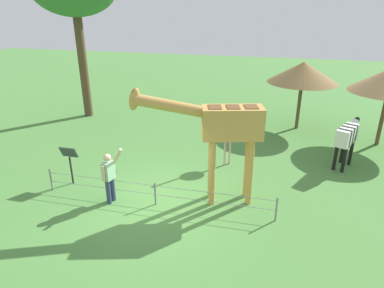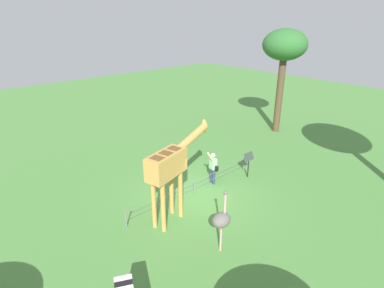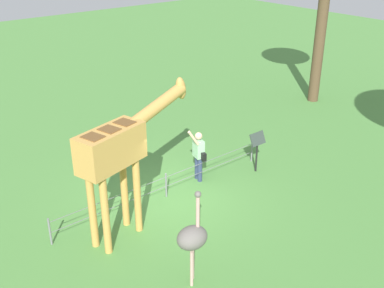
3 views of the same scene
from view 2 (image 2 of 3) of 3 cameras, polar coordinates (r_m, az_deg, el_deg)
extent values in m
plane|color=#4C843D|center=(14.18, 0.60, -9.37)|extent=(60.00, 60.00, 0.00)
cylinder|color=#C69347|center=(12.52, -3.81, -8.64)|extent=(0.18, 0.18, 2.05)
cylinder|color=#C69347|center=(12.30, -2.14, -9.24)|extent=(0.18, 0.18, 2.05)
cylinder|color=#C69347|center=(11.81, -7.05, -10.92)|extent=(0.18, 0.18, 2.05)
cylinder|color=#C69347|center=(11.57, -5.34, -11.62)|extent=(0.18, 0.18, 2.05)
cube|color=#C69347|center=(11.31, -4.77, -3.78)|extent=(1.82, 1.12, 0.90)
cube|color=brown|center=(11.48, -3.32, -0.80)|extent=(0.46, 0.52, 0.02)
cube|color=brown|center=(11.12, -4.84, -1.66)|extent=(0.46, 0.52, 0.02)
cube|color=brown|center=(10.77, -6.47, -2.57)|extent=(0.46, 0.52, 0.02)
cylinder|color=#C69347|center=(12.34, -0.19, 1.06)|extent=(2.16, 0.87, 0.74)
ellipsoid|color=#C69347|center=(13.09, 2.32, 3.33)|extent=(0.46, 0.36, 0.68)
cylinder|color=brown|center=(13.07, 2.15, 4.14)|extent=(0.05, 0.05, 0.14)
cylinder|color=brown|center=(12.99, 2.52, 4.01)|extent=(0.05, 0.05, 0.14)
cylinder|color=navy|center=(14.88, 4.02, -6.04)|extent=(0.14, 0.14, 0.78)
cylinder|color=navy|center=(15.02, 3.61, -5.72)|extent=(0.14, 0.14, 0.78)
cube|color=#93C699|center=(14.64, 3.88, -3.59)|extent=(0.32, 0.41, 0.55)
sphere|color=#D8AD8C|center=(14.47, 3.93, -2.12)|extent=(0.22, 0.22, 0.22)
cylinder|color=#D8AD8C|center=(14.21, 3.42, -2.40)|extent=(0.37, 0.16, 0.51)
cylinder|color=#D8AD8C|center=(14.81, 3.43, -3.28)|extent=(0.08, 0.08, 0.50)
cube|color=black|center=(14.58, 4.49, -4.50)|extent=(0.16, 0.22, 0.24)
cube|color=silver|center=(8.67, -12.44, -24.36)|extent=(0.47, 0.35, 0.60)
cylinder|color=#CC9E93|center=(11.24, 5.28, -16.44)|extent=(0.07, 0.07, 0.90)
cylinder|color=#CC9E93|center=(11.06, 5.31, -17.17)|extent=(0.07, 0.07, 0.90)
ellipsoid|color=#66605B|center=(10.70, 5.44, -13.78)|extent=(0.70, 0.56, 0.49)
cylinder|color=#CC9E93|center=(10.48, 6.12, -11.02)|extent=(0.08, 0.08, 0.80)
sphere|color=#66605B|center=(10.24, 6.22, -8.92)|extent=(0.14, 0.14, 0.14)
cylinder|color=brown|center=(21.87, 15.79, 8.48)|extent=(0.45, 0.45, 4.96)
ellipsoid|color=#2D662D|center=(21.35, 16.77, 17.15)|extent=(2.82, 2.82, 1.97)
cylinder|color=black|center=(15.67, 10.31, -4.45)|extent=(0.06, 0.06, 0.95)
cube|color=#333D38|center=(15.39, 10.48, -2.27)|extent=(0.56, 0.21, 0.38)
cylinder|color=slate|center=(12.34, -12.09, -13.30)|extent=(0.05, 0.05, 0.75)
cylinder|color=slate|center=(14.03, 0.40, -7.95)|extent=(0.05, 0.05, 0.75)
cylinder|color=slate|center=(16.31, 9.58, -3.67)|extent=(0.05, 0.05, 0.75)
cube|color=slate|center=(13.90, 0.40, -7.02)|extent=(7.00, 0.01, 0.01)
cube|color=slate|center=(14.05, 0.40, -8.08)|extent=(7.00, 0.01, 0.01)
camera|label=1|loc=(18.05, -26.47, 14.48)|focal=32.21mm
camera|label=3|loc=(1.50, 61.41, -5.27)|focal=43.61mm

